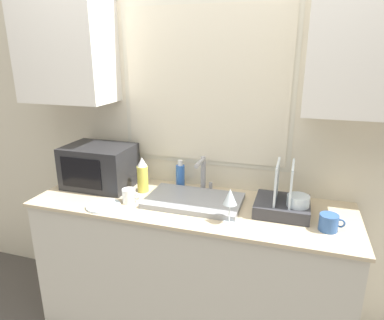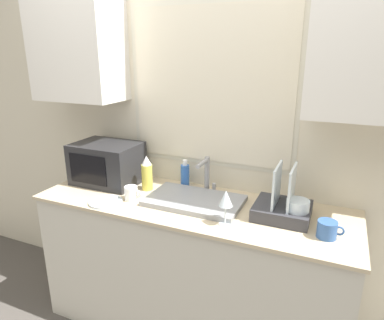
{
  "view_description": "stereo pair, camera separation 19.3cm",
  "coord_description": "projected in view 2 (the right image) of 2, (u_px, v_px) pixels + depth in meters",
  "views": [
    {
      "loc": [
        0.58,
        -1.48,
        1.76
      ],
      "look_at": [
        0.02,
        0.27,
        1.18
      ],
      "focal_mm": 32.0,
      "sensor_mm": 36.0,
      "label": 1
    },
    {
      "loc": [
        0.76,
        -1.42,
        1.76
      ],
      "look_at": [
        0.02,
        0.27,
        1.18
      ],
      "focal_mm": 32.0,
      "sensor_mm": 36.0,
      "label": 2
    }
  ],
  "objects": [
    {
      "name": "mug_near_sink",
      "position": [
        131.0,
        193.0,
        2.08
      ],
      "size": [
        0.11,
        0.08,
        0.09
      ],
      "color": "white",
      "rests_on": "countertop"
    },
    {
      "name": "microwave",
      "position": [
        107.0,
        163.0,
        2.33
      ],
      "size": [
        0.44,
        0.32,
        0.28
      ],
      "color": "#232326",
      "rests_on": "countertop"
    },
    {
      "name": "small_plate",
      "position": [
        106.0,
        202.0,
        2.05
      ],
      "size": [
        0.2,
        0.2,
        0.01
      ],
      "color": "silver",
      "rests_on": "countertop"
    },
    {
      "name": "wine_glass",
      "position": [
        226.0,
        199.0,
        1.75
      ],
      "size": [
        0.07,
        0.07,
        0.19
      ],
      "color": "silver",
      "rests_on": "countertop"
    },
    {
      "name": "mug_by_rack",
      "position": [
        327.0,
        229.0,
        1.65
      ],
      "size": [
        0.13,
        0.09,
        0.09
      ],
      "color": "#335999",
      "rests_on": "countertop"
    },
    {
      "name": "sink_basin",
      "position": [
        194.0,
        201.0,
        2.04
      ],
      "size": [
        0.56,
        0.34,
        0.03
      ],
      "color": "gray",
      "rests_on": "countertop"
    },
    {
      "name": "soap_bottle",
      "position": [
        185.0,
        175.0,
        2.28
      ],
      "size": [
        0.06,
        0.06,
        0.18
      ],
      "color": "blue",
      "rests_on": "countertop"
    },
    {
      "name": "dish_rack",
      "position": [
        284.0,
        207.0,
        1.85
      ],
      "size": [
        0.3,
        0.27,
        0.29
      ],
      "color": "#333338",
      "rests_on": "countertop"
    },
    {
      "name": "countertop",
      "position": [
        191.0,
        267.0,
        2.18
      ],
      "size": [
        1.9,
        0.63,
        0.9
      ],
      "color": "beige",
      "rests_on": "ground_plane"
    },
    {
      "name": "faucet",
      "position": [
        206.0,
        172.0,
        2.16
      ],
      "size": [
        0.08,
        0.17,
        0.23
      ],
      "color": "#99999E",
      "rests_on": "countertop"
    },
    {
      "name": "wall_back",
      "position": [
        209.0,
        109.0,
        2.14
      ],
      "size": [
        6.0,
        0.38,
        2.6
      ],
      "color": "beige",
      "rests_on": "ground_plane"
    },
    {
      "name": "spray_bottle",
      "position": [
        147.0,
        173.0,
        2.21
      ],
      "size": [
        0.07,
        0.07,
        0.23
      ],
      "color": "#D8CC4C",
      "rests_on": "countertop"
    }
  ]
}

